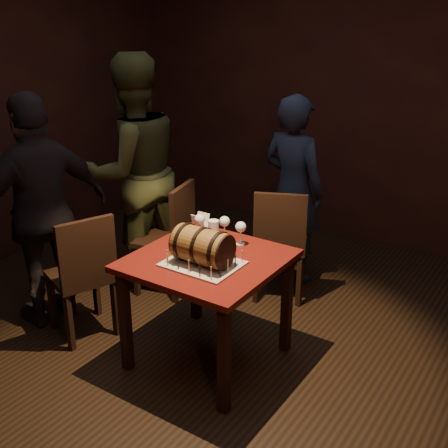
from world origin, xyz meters
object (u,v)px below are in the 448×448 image
object	(u,v)px
wine_glass_mid	(225,222)
pint_of_ale	(214,231)
chair_back	(280,239)
chair_left_front	(84,271)
wine_glass_right	(241,228)
person_left_front	(43,212)
person_left_rear	(133,172)
pub_table	(208,273)
wine_glass_left	(200,220)
barrel_cake	(202,246)
chair_left_rear	(172,233)
person_back	(293,190)

from	to	relation	value
wine_glass_mid	pint_of_ale	xyz separation A→B (m)	(-0.03, -0.08, -0.04)
chair_back	chair_left_front	xyz separation A→B (m)	(-0.86, -1.24, 0.00)
chair_left_front	wine_glass_mid	bearing A→B (deg)	35.97
wine_glass_right	person_left_front	xyz separation A→B (m)	(-1.35, -0.50, -0.01)
chair_left_front	person_left_rear	size ratio (longest dim) A/B	0.49
pub_table	wine_glass_left	distance (m)	0.42
chair_back	person_left_front	xyz separation A→B (m)	(-1.29, -1.19, 0.33)
pub_table	wine_glass_right	distance (m)	0.38
pub_table	chair_back	xyz separation A→B (m)	(-0.00, 0.99, -0.12)
pint_of_ale	chair_left_front	world-z (taller)	chair_left_front
wine_glass_left	pint_of_ale	distance (m)	0.14
pint_of_ale	person_left_front	size ratio (longest dim) A/B	0.09
barrel_cake	chair_left_rear	xyz separation A→B (m)	(-0.82, 0.72, -0.35)
pint_of_ale	wine_glass_left	bearing A→B (deg)	170.67
wine_glass_left	wine_glass_mid	size ratio (longest dim) A/B	1.00
chair_left_rear	wine_glass_right	bearing A→B (deg)	-20.96
pub_table	chair_back	world-z (taller)	chair_back
chair_left_rear	person_left_rear	distance (m)	0.60
wine_glass_mid	person_back	xyz separation A→B (m)	(-0.04, 1.08, -0.07)
wine_glass_mid	chair_left_front	world-z (taller)	chair_left_front
chair_left_rear	chair_back	bearing A→B (deg)	25.07
barrel_cake	chair_left_front	size ratio (longest dim) A/B	0.43
wine_glass_left	person_left_front	distance (m)	1.14
barrel_cake	chair_back	size ratio (longest dim) A/B	0.43
pint_of_ale	chair_left_rear	size ratio (longest dim) A/B	0.16
pub_table	person_left_front	distance (m)	1.32
pint_of_ale	chair_left_front	size ratio (longest dim) A/B	0.16
person_left_front	pub_table	bearing A→B (deg)	112.78
barrel_cake	person_left_rear	bearing A→B (deg)	148.73
chair_left_rear	chair_left_front	xyz separation A→B (m)	(-0.08, -0.87, 0.00)
chair_back	chair_left_front	world-z (taller)	same
wine_glass_right	person_left_front	world-z (taller)	person_left_front
wine_glass_mid	pint_of_ale	distance (m)	0.10
pub_table	person_left_rear	bearing A→B (deg)	151.52
chair_left_front	person_left_front	size ratio (longest dim) A/B	0.54
chair_left_rear	person_back	size ratio (longest dim) A/B	0.59
pub_table	wine_glass_left	world-z (taller)	wine_glass_left
person_back	barrel_cake	bearing A→B (deg)	103.57
chair_left_front	pint_of_ale	bearing A→B (deg)	33.04
wine_glass_left	wine_glass_right	world-z (taller)	same
person_left_front	person_back	bearing A→B (deg)	157.61
pub_table	person_left_front	xyz separation A→B (m)	(-1.29, -0.21, 0.21)
person_left_rear	chair_left_rear	bearing A→B (deg)	106.97
chair_back	person_left_front	bearing A→B (deg)	-137.21
chair_left_front	person_back	size ratio (longest dim) A/B	0.59
barrel_cake	pint_of_ale	world-z (taller)	barrel_cake
person_left_rear	wine_glass_right	bearing A→B (deg)	96.25
wine_glass_right	chair_back	world-z (taller)	chair_back
chair_left_rear	chair_left_front	world-z (taller)	same
pub_table	person_left_rear	distance (m)	1.41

